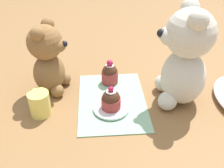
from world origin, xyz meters
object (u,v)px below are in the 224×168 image
cupcake_near_tan_bear (111,100)px  juice_glass (40,104)px  teddy_bear_cream (185,58)px  teddy_bear_tan (48,58)px  cupcake_near_cream_bear (110,74)px  saucer_plate (111,108)px

cupcake_near_tan_bear → juice_glass: size_ratio=1.00×
teddy_bear_cream → juice_glass: 0.38m
teddy_bear_tan → juice_glass: (0.11, -0.02, -0.07)m
cupcake_near_cream_bear → teddy_bear_cream: bearing=62.7°
teddy_bear_cream → teddy_bear_tan: teddy_bear_cream is taller
teddy_bear_tan → cupcake_near_cream_bear: (-0.02, 0.17, -0.07)m
teddy_bear_cream → cupcake_near_tan_bear: bearing=-72.7°
teddy_bear_cream → teddy_bear_tan: bearing=-95.8°
juice_glass → teddy_bear_tan: bearing=171.6°
saucer_plate → juice_glass: size_ratio=1.44×
saucer_plate → juice_glass: juice_glass is taller
cupcake_near_cream_bear → cupcake_near_tan_bear: 0.13m
teddy_bear_cream → saucer_plate: (0.04, -0.19, -0.12)m
teddy_bear_tan → saucer_plate: size_ratio=2.20×
teddy_bear_cream → teddy_bear_tan: size_ratio=1.31×
saucer_plate → juice_glass: (-0.00, -0.18, 0.02)m
teddy_bear_cream → juice_glass: size_ratio=4.12×
cupcake_near_cream_bear → juice_glass: (0.13, -0.18, -0.00)m
saucer_plate → cupcake_near_cream_bear: bearing=177.4°
saucer_plate → cupcake_near_tan_bear: cupcake_near_tan_bear is taller
teddy_bear_cream → saucer_plate: 0.22m
teddy_bear_cream → saucer_plate: teddy_bear_cream is taller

